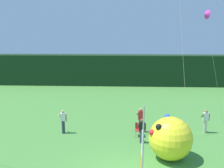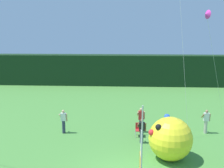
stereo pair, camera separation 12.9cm
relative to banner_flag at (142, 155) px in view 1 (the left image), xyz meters
name	(u,v)px [view 1 (the left image)]	position (x,y,z in m)	size (l,w,h in m)	color
distant_treeline	(124,70)	(-0.68, 24.12, -0.03)	(80.00, 2.40, 3.98)	black
banner_flag	(142,155)	(0.00, 0.00, 0.00)	(0.06, 1.03, 4.22)	#B7B7BC
person_near_banner	(141,119)	(0.43, 7.53, -1.06)	(0.55, 0.48, 1.79)	#2D334C
person_mid_field	(206,121)	(4.94, 7.60, -1.12)	(0.55, 0.48, 1.69)	#B7B2A3
person_far_left	(142,130)	(0.39, 5.72, -1.17)	(0.55, 0.48, 1.61)	#2D334C
person_far_right	(63,121)	(-4.95, 7.08, -1.12)	(0.55, 0.48, 1.69)	#2D334C
inflatable_balloon	(170,138)	(1.82, 3.68, -0.81)	(2.45, 2.41, 2.44)	yellow
folding_chair	(139,128)	(0.28, 6.89, -1.51)	(0.51, 0.51, 0.89)	#BCBCC1
kite_magenta_delta_1	(206,15)	(4.58, 7.93, 5.99)	(2.71, 2.23, 8.39)	brown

